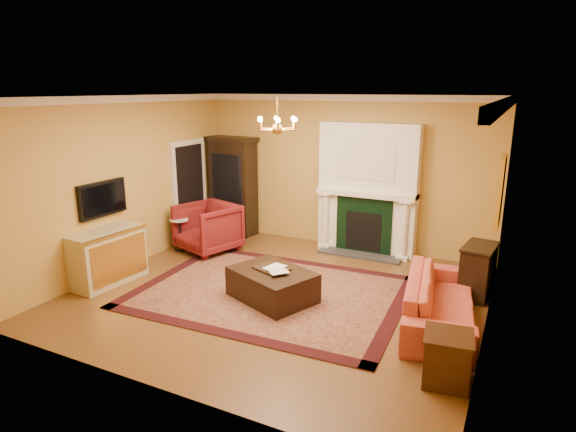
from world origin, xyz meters
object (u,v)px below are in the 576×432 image
Objects in this scene: commode at (107,257)px; console_table at (478,272)px; end_table at (447,360)px; china_cabinet at (233,188)px; leather_ottoman at (272,285)px; coral_sofa at (441,293)px; wingback_armchair at (208,226)px; pedestal_table at (180,232)px.

console_table is at bearing 24.98° from commode.
console_table is (0.06, 2.56, 0.12)m from end_table.
china_cabinet is 3.71m from leather_ottoman.
leather_ottoman is (2.75, 0.60, -0.21)m from commode.
coral_sofa is 2.83× the size of console_table.
coral_sofa is at bearing -21.27° from china_cabinet.
end_table is (5.12, -3.77, -0.74)m from china_cabinet.
china_cabinet is 0.90× the size of coral_sofa.
console_table reaches higher than leather_ottoman.
china_cabinet is 1.67× the size of leather_ottoman.
console_table is at bearing 19.25° from wingback_armchair.
wingback_armchair is 5.49m from end_table.
leather_ottoman is (-2.76, -1.50, -0.15)m from console_table.
leather_ottoman is (2.72, -1.23, -0.13)m from pedestal_table.
coral_sofa is 4.08× the size of end_table.
china_cabinet is 5.40m from coral_sofa.
pedestal_table is 1.16× the size of end_table.
china_cabinet is 6.40m from end_table.
coral_sofa is 1.22m from console_table.
console_table is at bearing 2.90° from pedestal_table.
pedestal_table is (-0.53, -0.20, -0.15)m from wingback_armchair.
end_table is 2.56m from console_table.
china_cabinet is 1.65m from pedestal_table.
commode is (-0.56, -2.03, -0.08)m from wingback_armchair.
wingback_armchair reaches higher than leather_ottoman.
coral_sofa is 1.44m from end_table.
wingback_armchair is at bearing -171.76° from console_table.
console_table is at bearing 88.66° from end_table.
coral_sofa is (4.82, -2.37, -0.57)m from china_cabinet.
china_cabinet reaches higher than wingback_armchair.
coral_sofa is (5.12, -0.88, 0.07)m from pedestal_table.
coral_sofa is (5.15, 0.95, -0.01)m from commode.
coral_sofa is at bearing -99.93° from console_table.
coral_sofa is at bearing -9.81° from pedestal_table.
end_table is 2.90m from leather_ottoman.
wingback_armchair is 0.47× the size of coral_sofa.
coral_sofa is at bearing 102.20° from end_table.
leather_ottoman is at bearing -24.30° from pedestal_table.
console_table reaches higher than pedestal_table.
commode is (-0.03, -1.83, 0.08)m from pedestal_table.
pedestal_table is at bearing 72.08° from coral_sofa.
end_table is 0.70× the size of console_table.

